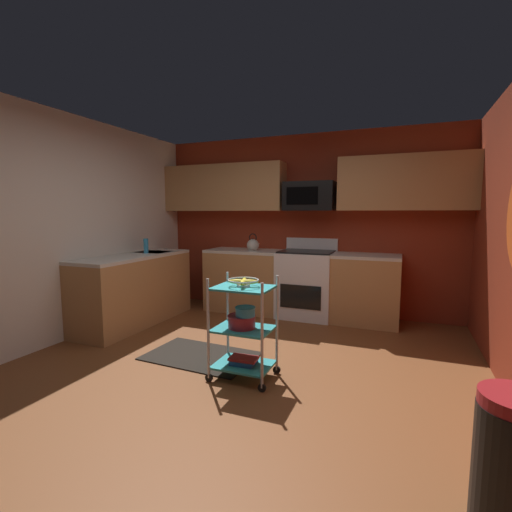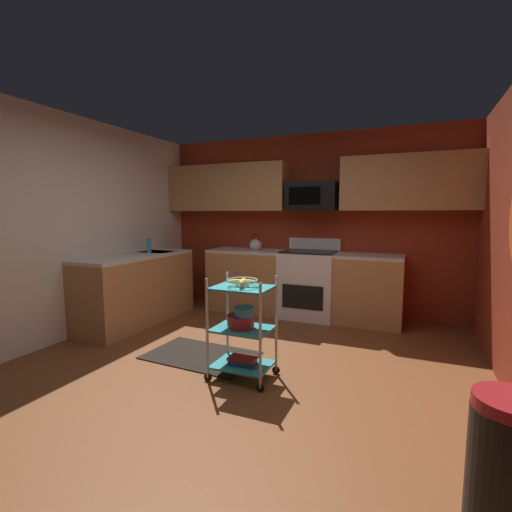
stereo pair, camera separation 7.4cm
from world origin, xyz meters
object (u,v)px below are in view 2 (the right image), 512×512
kettle (256,245)px  oven_range (309,283)px  rolling_cart (243,329)px  mixing_bowl_small (244,311)px  trash_can (509,468)px  microwave (312,196)px  mixing_bowl_large (241,321)px  dish_soap_bottle (149,246)px  fruit_bowl (242,281)px  book_stack (243,360)px

kettle → oven_range: bearing=0.3°
rolling_cart → mixing_bowl_small: (0.03, -0.02, 0.17)m
mixing_bowl_small → oven_range: bearing=90.0°
rolling_cart → mixing_bowl_small: 0.17m
mixing_bowl_small → trash_can: bearing=-28.8°
microwave → mixing_bowl_large: 2.54m
oven_range → rolling_cart: bearing=-90.7°
rolling_cart → dish_soap_bottle: (-1.98, 1.19, 0.57)m
mixing_bowl_large → trash_can: trash_can is taller
fruit_bowl → mixing_bowl_large: size_ratio=1.08×
oven_range → book_stack: 2.17m
kettle → microwave: bearing=7.6°
mixing_bowl_small → dish_soap_bottle: bearing=148.9°
oven_range → rolling_cart: oven_range is taller
fruit_bowl → rolling_cart: bearing=-9.5°
kettle → mixing_bowl_large: bearing=-70.0°
oven_range → mixing_bowl_large: oven_range is taller
book_stack → microwave: bearing=89.4°
trash_can → oven_range: bearing=119.4°
dish_soap_bottle → kettle: bearing=38.5°
rolling_cart → mixing_bowl_small: size_ratio=5.03×
book_stack → mixing_bowl_small: bearing=-37.5°
trash_can → kettle: bearing=129.6°
fruit_bowl → mixing_bowl_large: fruit_bowl is taller
kettle → trash_can: 4.12m
microwave → fruit_bowl: bearing=-90.6°
book_stack → mixing_bowl_large: bearing=180.0°
oven_range → book_stack: (-0.03, -2.14, -0.32)m
oven_range → trash_can: oven_range is taller
trash_can → dish_soap_bottle: bearing=149.9°
mixing_bowl_large → dish_soap_bottle: size_ratio=1.26×
rolling_cart → mixing_bowl_large: 0.07m
microwave → mixing_bowl_large: size_ratio=2.78×
kettle → trash_can: size_ratio=0.40×
mixing_bowl_large → dish_soap_bottle: dish_soap_bottle is taller
oven_range → book_stack: bearing=-90.7°
fruit_bowl → kettle: kettle is taller
mixing_bowl_small → book_stack: size_ratio=0.71×
oven_range → mixing_bowl_small: size_ratio=6.04×
oven_range → book_stack: oven_range is taller
oven_range → kettle: size_ratio=4.17×
microwave → dish_soap_bottle: (-2.01, -1.05, -0.68)m
rolling_cart → mixing_bowl_large: (-0.02, 0.00, 0.07)m
microwave → rolling_cart: bearing=-90.6°
rolling_cart → mixing_bowl_large: rolling_cart is taller
book_stack → kettle: (-0.79, 2.14, 0.84)m
rolling_cart → book_stack: size_ratio=3.59×
microwave → trash_can: bearing=-61.4°
dish_soap_bottle → oven_range: bearing=25.3°
oven_range → dish_soap_bottle: bearing=-154.7°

